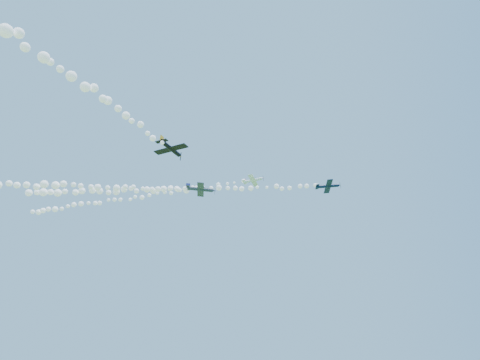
% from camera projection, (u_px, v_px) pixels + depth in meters
% --- Properties ---
extents(plane_white, '(6.45, 6.74, 1.75)m').
position_uv_depth(plane_white, '(253.00, 180.00, 115.77)').
color(plane_white, white).
extents(smoke_trail_white, '(78.02, 10.21, 2.77)m').
position_uv_depth(smoke_trail_white, '(129.00, 198.00, 126.97)').
color(smoke_trail_white, white).
extents(plane_navy, '(7.09, 7.48, 1.89)m').
position_uv_depth(plane_navy, '(328.00, 186.00, 108.15)').
color(plane_navy, '#0C1A38').
extents(smoke_trail_navy, '(80.66, 15.68, 2.78)m').
position_uv_depth(smoke_trail_navy, '(170.00, 189.00, 109.64)').
color(smoke_trail_navy, white).
extents(plane_grey, '(7.68, 8.15, 2.84)m').
position_uv_depth(plane_grey, '(200.00, 189.00, 100.51)').
color(plane_grey, '#313748').
extents(smoke_trail_grey, '(63.55, 21.31, 3.40)m').
position_uv_depth(smoke_trail_grey, '(54.00, 185.00, 97.52)').
color(smoke_trail_grey, white).
extents(plane_black, '(7.23, 6.83, 2.28)m').
position_uv_depth(plane_black, '(171.00, 149.00, 75.70)').
color(plane_black, black).
extents(smoke_trail_black, '(19.10, 61.28, 2.80)m').
position_uv_depth(smoke_trail_black, '(3.00, 26.00, 48.58)').
color(smoke_trail_black, white).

